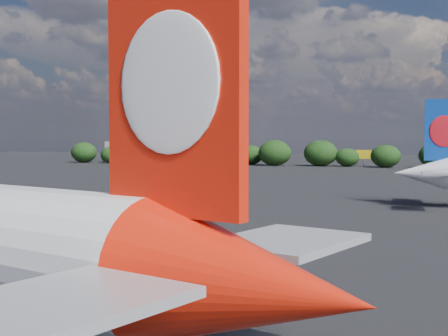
% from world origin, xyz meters
% --- Properties ---
extents(ground, '(500.00, 500.00, 0.00)m').
position_xyz_m(ground, '(0.00, 60.00, 0.00)').
color(ground, black).
rests_on(ground, ground).
extents(terminal_building, '(42.00, 16.00, 8.00)m').
position_xyz_m(terminal_building, '(-65.00, 192.00, 4.00)').
color(terminal_building, gray).
rests_on(terminal_building, ground).
extents(highway_sign, '(6.00, 0.30, 4.50)m').
position_xyz_m(highway_sign, '(-18.00, 176.00, 3.13)').
color(highway_sign, '#125D19').
rests_on(highway_sign, ground).
extents(billboard_yellow, '(5.00, 0.30, 5.50)m').
position_xyz_m(billboard_yellow, '(12.00, 182.00, 3.87)').
color(billboard_yellow, gold).
rests_on(billboard_yellow, ground).
extents(horizon_treeline, '(210.64, 14.80, 8.96)m').
position_xyz_m(horizon_treeline, '(18.53, 179.53, 3.96)').
color(horizon_treeline, black).
rests_on(horizon_treeline, ground).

